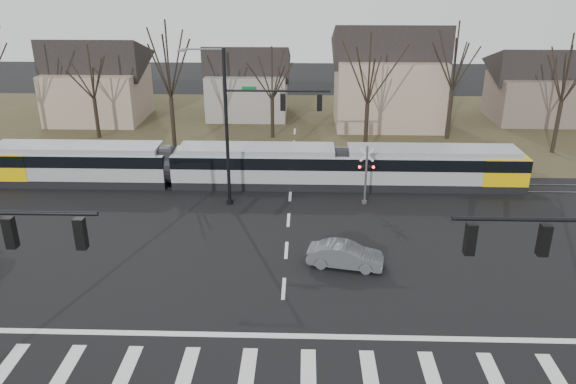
{
  "coord_description": "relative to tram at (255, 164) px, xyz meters",
  "views": [
    {
      "loc": [
        0.94,
        -21.81,
        14.86
      ],
      "look_at": [
        0.0,
        9.0,
        2.3
      ],
      "focal_mm": 35.0,
      "sensor_mm": 36.0,
      "label": 1
    }
  ],
  "objects": [
    {
      "name": "ground",
      "position": [
        2.6,
        -16.0,
        -1.58
      ],
      "size": [
        140.0,
        140.0,
        0.0
      ],
      "primitive_type": "plane",
      "color": "black"
    },
    {
      "name": "signal_pole_far",
      "position": [
        0.2,
        -3.5,
        4.12
      ],
      "size": [
        9.28,
        0.44,
        10.2
      ],
      "color": "black",
      "rests_on": "ground"
    },
    {
      "name": "tram",
      "position": [
        0.0,
        0.0,
        0.0
      ],
      "size": [
        38.24,
        2.84,
        2.9
      ],
      "color": "gray",
      "rests_on": "ground"
    },
    {
      "name": "grass_verge",
      "position": [
        2.6,
        16.0,
        -1.57
      ],
      "size": [
        140.0,
        28.0,
        0.01
      ],
      "primitive_type": "cube",
      "color": "#38331E",
      "rests_on": "ground"
    },
    {
      "name": "house_a",
      "position": [
        -17.4,
        18.0,
        2.88
      ],
      "size": [
        9.72,
        8.64,
        8.6
      ],
      "color": "gray",
      "rests_on": "ground"
    },
    {
      "name": "rail_crossing_signal",
      "position": [
        7.6,
        -3.21,
        0.31
      ],
      "size": [
        1.08,
        0.36,
        4.0
      ],
      "color": "#59595B",
      "rests_on": "ground"
    },
    {
      "name": "sedan",
      "position": [
        5.77,
        -11.69,
        -0.92
      ],
      "size": [
        2.86,
        4.49,
        1.31
      ],
      "primitive_type": "imported",
      "rotation": [
        0.0,
        0.0,
        1.38
      ],
      "color": "#555A5D",
      "rests_on": "ground"
    },
    {
      "name": "house_c",
      "position": [
        11.6,
        17.0,
        3.65
      ],
      "size": [
        10.8,
        8.64,
        10.1
      ],
      "color": "gray",
      "rests_on": "ground"
    },
    {
      "name": "rail_pair",
      "position": [
        2.6,
        -0.2,
        -1.55
      ],
      "size": [
        90.0,
        1.52,
        0.06
      ],
      "color": "#59595E",
      "rests_on": "ground"
    },
    {
      "name": "stop_line",
      "position": [
        2.6,
        -17.8,
        -1.57
      ],
      "size": [
        28.0,
        0.35,
        0.01
      ],
      "primitive_type": "cube",
      "color": "silver",
      "rests_on": "ground"
    },
    {
      "name": "lane_dashes",
      "position": [
        2.6,
        -0.0,
        -1.57
      ],
      "size": [
        0.18,
        30.0,
        0.01
      ],
      "color": "silver",
      "rests_on": "ground"
    },
    {
      "name": "crosswalk",
      "position": [
        2.6,
        -20.0,
        -1.57
      ],
      "size": [
        27.0,
        2.6,
        0.01
      ],
      "color": "silver",
      "rests_on": "ground"
    },
    {
      "name": "house_b",
      "position": [
        -2.4,
        20.0,
        2.39
      ],
      "size": [
        8.64,
        7.56,
        7.65
      ],
      "color": "gray",
      "rests_on": "ground"
    },
    {
      "name": "tree_row",
      "position": [
        4.6,
        10.0,
        3.42
      ],
      "size": [
        59.2,
        7.2,
        10.0
      ],
      "color": "black",
      "rests_on": "ground"
    },
    {
      "name": "house_d",
      "position": [
        26.6,
        19.0,
        2.39
      ],
      "size": [
        8.64,
        7.56,
        7.65
      ],
      "color": "brown",
      "rests_on": "ground"
    }
  ]
}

